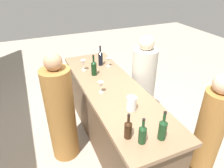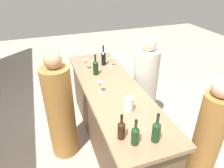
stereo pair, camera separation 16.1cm
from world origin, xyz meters
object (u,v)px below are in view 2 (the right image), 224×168
Objects in this scene: wine_bottle_second_left_olive_green at (135,135)px; wine_glass_near_right at (86,62)px; person_center_guest at (145,87)px; water_pitcher at (129,104)px; wine_glass_near_center at (100,85)px; wine_bottle_rightmost_near_black at (104,58)px; wine_bottle_leftmost_olive_green at (156,131)px; person_left_guest at (208,138)px; wine_bottle_center_amber_brown at (121,129)px; wine_glass_near_left at (111,60)px; person_right_guest at (60,111)px; wine_bottle_second_right_dark_green at (96,67)px.

wine_bottle_second_left_olive_green is 1.69m from wine_glass_near_right.
water_pitcher is at bearing 56.38° from person_center_guest.
water_pitcher is (-0.48, -0.19, -0.03)m from wine_glass_near_center.
wine_bottle_rightmost_near_black is 2.15× the size of wine_glass_near_center.
wine_bottle_leftmost_olive_green is 0.21× the size of person_left_guest.
wine_bottle_rightmost_near_black is at bearing -11.65° from wine_bottle_center_amber_brown.
wine_glass_near_left is 1.21m from water_pitcher.
wine_glass_near_left is (1.57, -0.44, 0.00)m from wine_bottle_center_amber_brown.
water_pitcher is 0.98m from person_left_guest.
wine_bottle_leftmost_olive_green is 0.20m from wine_bottle_second_left_olive_green.
wine_glass_near_center is (-0.71, 0.40, 0.00)m from wine_glass_near_left.
wine_bottle_center_amber_brown is at bearing 64.01° from wine_bottle_leftmost_olive_green.
wine_bottle_leftmost_olive_green is 0.20× the size of person_right_guest.
wine_bottle_leftmost_olive_green is 1.74m from wine_glass_near_right.
wine_bottle_center_amber_brown is at bearing 39.42° from wine_bottle_second_left_olive_green.
water_pitcher is at bearing 175.25° from wine_bottle_rightmost_near_black.
person_center_guest reaches higher than wine_bottle_second_right_dark_green.
wine_bottle_leftmost_olive_green is at bearing -36.86° from person_right_guest.
water_pitcher is (-1.19, 0.21, -0.02)m from wine_glass_near_left.
wine_bottle_second_right_dark_green is 1.00m from water_pitcher.
wine_glass_near_left is at bearing -57.61° from wine_bottle_second_right_dark_green.
wine_glass_near_right is at bearing 104.05° from wine_bottle_rightmost_near_black.
wine_glass_near_right is at bearing 25.03° from wine_bottle_second_right_dark_green.
wine_glass_near_right is 1.03× the size of water_pitcher.
wine_glass_near_left is at bearing -11.93° from wine_bottle_second_left_olive_green.
wine_bottle_leftmost_olive_green reaches higher than wine_bottle_center_amber_brown.
person_right_guest is (1.09, 0.77, -0.36)m from wine_bottle_leftmost_olive_green.
person_left_guest is (-1.44, -0.90, -0.39)m from wine_bottle_second_right_dark_green.
wine_bottle_leftmost_olive_green is at bearing 71.58° from person_center_guest.
wine_glass_near_center is (0.97, 0.04, 0.00)m from wine_bottle_second_left_olive_green.
wine_glass_near_center is at bearing 24.54° from person_center_guest.
wine_bottle_rightmost_near_black is at bearing -35.98° from wine_bottle_second_right_dark_green.
wine_bottle_rightmost_near_black is 0.32m from wine_glass_near_right.
person_center_guest is at bearing -135.58° from wine_bottle_rightmost_near_black.
wine_bottle_second_right_dark_green is at bearing 144.02° from wine_bottle_rightmost_near_black.
wine_bottle_second_left_olive_green reaches higher than wine_glass_near_center.
person_right_guest is (0.09, 0.53, -0.35)m from wine_glass_near_center.
wine_bottle_center_amber_brown is 1.70m from wine_bottle_rightmost_near_black.
person_left_guest is at bearing -133.49° from wine_glass_near_center.
wine_bottle_second_right_dark_green is 1.74m from person_left_guest.
wine_bottle_center_amber_brown is at bearing 148.01° from water_pitcher.
wine_bottle_second_left_olive_green is at bearing 178.50° from wine_bottle_second_right_dark_green.
wine_bottle_second_left_olive_green is at bearing -43.66° from person_right_guest.
wine_bottle_second_left_olive_green is 1.01× the size of wine_bottle_center_amber_brown.
wine_bottle_second_right_dark_green is at bearing -1.50° from wine_bottle_second_left_olive_green.
wine_glass_near_center reaches higher than wine_glass_near_left.
wine_bottle_second_right_dark_green is at bearing 5.95° from wine_bottle_leftmost_olive_green.
water_pitcher is (0.49, -0.15, -0.02)m from wine_bottle_second_left_olive_green.
person_right_guest reaches higher than wine_bottle_second_left_olive_green.
wine_glass_near_center is 0.10× the size of person_center_guest.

